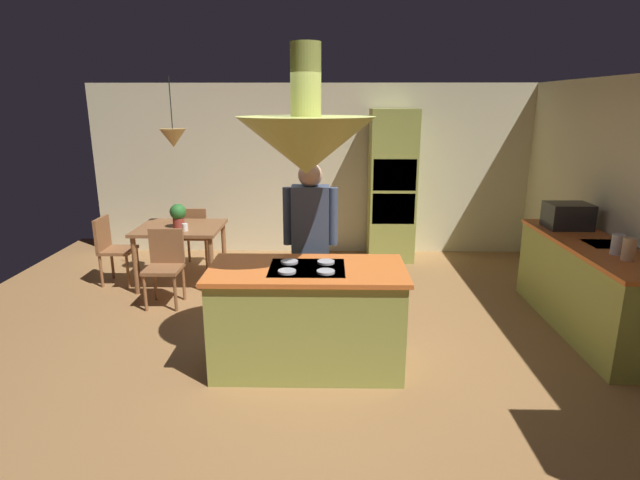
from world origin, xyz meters
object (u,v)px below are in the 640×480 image
Objects in this scene: chair_facing_island at (165,262)px; canister_sugar at (618,244)px; kitchen_island at (307,317)px; canister_flour at (629,249)px; dining_table at (180,234)px; chair_by_back_wall at (195,233)px; potted_plant_on_table at (178,214)px; cup_on_table at (185,227)px; oven_tower at (392,186)px; person_at_island at (310,238)px; chair_at_corner at (111,245)px; microwave_on_counter at (568,216)px.

canister_sugar is at bearing -12.36° from chair_facing_island.
kitchen_island is 8.27× the size of canister_flour.
dining_table is 1.20× the size of chair_by_back_wall.
cup_on_table is at bearing -53.89° from potted_plant_on_table.
canister_flour is (1.74, -2.99, -0.07)m from oven_tower.
canister_flour is at bearing -8.46° from person_at_island.
canister_flour is (4.54, -1.84, 0.36)m from dining_table.
potted_plant_on_table is at bearing -85.22° from dining_table.
person_at_island is at bearing -37.23° from cup_on_table.
person_at_island is 3.01m from chair_at_corner.
cup_on_table is at bearing 73.79° from chair_facing_island.
chair_facing_island is at bearing 90.00° from chair_by_back_wall.
chair_by_back_wall is (0.00, 1.33, 0.00)m from chair_facing_island.
microwave_on_counter is (0.00, 1.01, 0.04)m from canister_sugar.
cup_on_table is (-1.57, 1.88, 0.34)m from kitchen_island.
person_at_island is 2.94m from microwave_on_counter.
oven_tower is 3.39m from chair_facing_island.
cup_on_table is (0.13, -0.89, 0.30)m from chair_by_back_wall.
person_at_island is at bearing -39.80° from dining_table.
chair_at_corner is 9.67× the size of cup_on_table.
chair_facing_island is 1.00× the size of chair_at_corner.
chair_at_corner is 5.51m from microwave_on_counter.
oven_tower is at bearing 120.23° from canister_flour.
kitchen_island is at bearing -152.94° from microwave_on_counter.
dining_table is 3.48× the size of potted_plant_on_table.
microwave_on_counter is (1.74, -1.79, -0.03)m from oven_tower.
microwave_on_counter is at bearing -5.51° from cup_on_table.
chair_at_corner is 5.77m from canister_flour.
kitchen_island is 2.91m from canister_flour.
chair_by_back_wall is at bearing 90.00° from dining_table.
microwave_on_counter reaches higher than chair_at_corner.
chair_by_back_wall is at bearing 129.24° from person_at_island.
chair_by_back_wall is 0.95m from cup_on_table.
kitchen_island is 2.22m from chair_facing_island.
chair_at_corner is at bearing 167.78° from cup_on_table.
microwave_on_counter reaches higher than canister_sugar.
chair_facing_island and chair_at_corner have the same top height.
dining_table is 0.68m from chair_by_back_wall.
chair_by_back_wall is 4.76m from microwave_on_counter.
person_at_island is at bearing -164.76° from microwave_on_counter.
canister_sugar is (2.83, -0.24, 0.02)m from person_at_island.
chair_by_back_wall is 1.12m from chair_at_corner.
canister_flour is at bearing 5.18° from kitchen_island.
chair_facing_island is at bearing 167.64° from canister_sugar.
oven_tower is 2.52× the size of chair_facing_island.
chair_by_back_wall is at bearing 98.26° from cup_on_table.
chair_at_corner is (-3.70, -1.14, -0.59)m from oven_tower.
canister_sugar is at bearing -20.11° from dining_table.
canister_flour is at bearing -59.77° from oven_tower.
oven_tower is 2.10× the size of dining_table.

